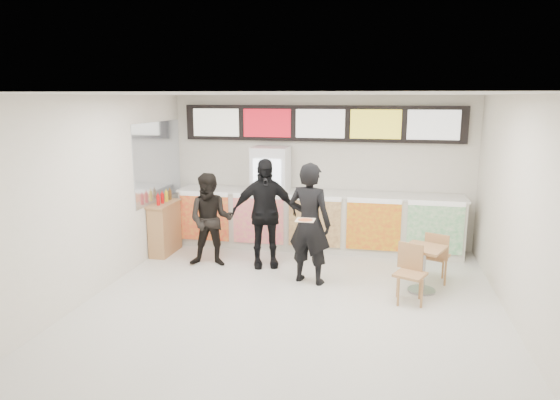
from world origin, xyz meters
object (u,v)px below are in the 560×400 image
(customer_main, at_px, (309,224))
(cafe_table, at_px, (423,261))
(condiment_ledge, at_px, (165,227))
(service_counter, at_px, (317,221))
(customer_left, at_px, (211,220))
(customer_mid, at_px, (264,213))
(drinks_fridge, at_px, (271,197))

(customer_main, xyz_separation_m, cafe_table, (1.78, -0.05, -0.48))
(condiment_ledge, bearing_deg, service_counter, 16.97)
(service_counter, relative_size, customer_left, 3.34)
(customer_mid, relative_size, cafe_table, 1.29)
(service_counter, relative_size, condiment_ledge, 4.71)
(cafe_table, height_order, condiment_ledge, condiment_ledge)
(customer_left, bearing_deg, drinks_fridge, 52.23)
(customer_main, bearing_deg, drinks_fridge, -45.16)
(drinks_fridge, distance_m, cafe_table, 3.44)
(cafe_table, xyz_separation_m, condiment_ledge, (-4.71, 1.02, 0.01))
(drinks_fridge, xyz_separation_m, customer_main, (1.05, -1.85, -0.02))
(customer_mid, bearing_deg, cafe_table, -32.30)
(service_counter, bearing_deg, customer_mid, -123.12)
(customer_mid, bearing_deg, drinks_fridge, 79.09)
(drinks_fridge, relative_size, condiment_ledge, 1.69)
(customer_left, distance_m, cafe_table, 3.66)
(cafe_table, bearing_deg, service_counter, 159.30)
(customer_main, bearing_deg, condiment_ledge, -3.02)
(customer_left, distance_m, condiment_ledge, 1.26)
(service_counter, relative_size, cafe_table, 3.72)
(service_counter, distance_m, drinks_fridge, 1.03)
(service_counter, distance_m, customer_main, 1.88)
(customer_left, relative_size, condiment_ledge, 1.41)
(service_counter, height_order, customer_mid, customer_mid)
(drinks_fridge, bearing_deg, service_counter, -0.99)
(cafe_table, relative_size, condiment_ledge, 1.26)
(customer_left, distance_m, customer_mid, 0.95)
(service_counter, height_order, customer_main, customer_main)
(customer_mid, bearing_deg, service_counter, 38.86)
(drinks_fridge, bearing_deg, customer_mid, -82.90)
(drinks_fridge, xyz_separation_m, condiment_ledge, (-1.89, -0.88, -0.49))
(drinks_fridge, distance_m, customer_main, 2.13)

